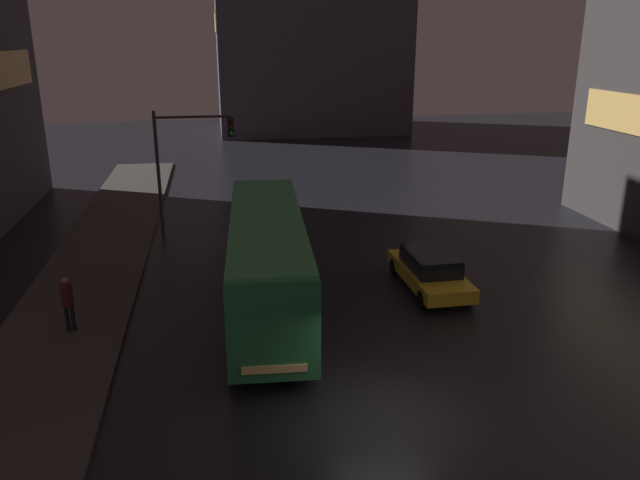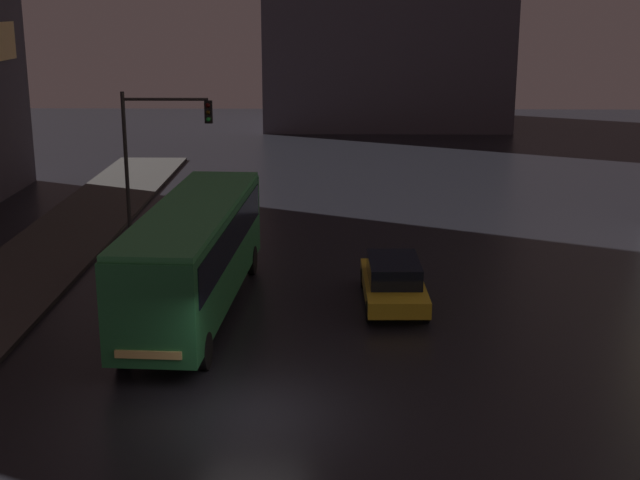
# 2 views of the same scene
# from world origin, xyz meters

# --- Properties ---
(ground_plane) EXTENTS (120.00, 120.00, 0.00)m
(ground_plane) POSITION_xyz_m (0.00, 0.00, 0.00)
(ground_plane) COLOR black
(sidewalk_left) EXTENTS (4.00, 48.00, 0.15)m
(sidewalk_left) POSITION_xyz_m (-9.00, 10.00, 0.07)
(sidewalk_left) COLOR #3D3A38
(sidewalk_left) RESTS_ON ground
(bus_near) EXTENTS (3.07, 11.40, 3.42)m
(bus_near) POSITION_xyz_m (-2.34, 6.96, 2.10)
(bus_near) COLOR #236B38
(bus_near) RESTS_ON ground
(car_taxi) EXTENTS (1.99, 4.78, 1.45)m
(car_taxi) POSITION_xyz_m (3.81, 8.00, 0.75)
(car_taxi) COLOR gold
(car_taxi) RESTS_ON ground
(traffic_light_main) EXTENTS (3.65, 0.35, 5.87)m
(traffic_light_main) POSITION_xyz_m (-5.24, 16.47, 4.02)
(traffic_light_main) COLOR #2D2D2D
(traffic_light_main) RESTS_ON ground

